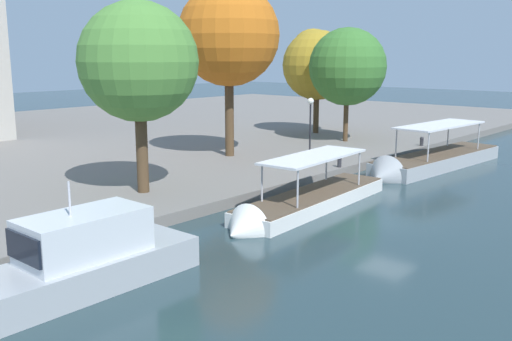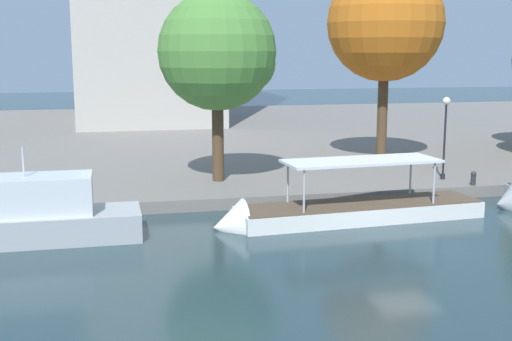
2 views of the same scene
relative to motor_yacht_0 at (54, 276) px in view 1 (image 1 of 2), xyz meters
The scene contains 12 objects.
ground_plane 16.42m from the motor_yacht_0, 14.02° to the right, with size 220.00×220.00×0.00m, color #23383D.
dock_promenade 34.92m from the motor_yacht_0, 62.89° to the left, with size 120.00×55.00×0.62m, color slate.
motor_yacht_0 is the anchor object (origin of this frame).
tour_boat_1 14.58m from the motor_yacht_0, ahead, with size 13.08×3.54×3.93m.
tour_boat_2 30.08m from the motor_yacht_0, ahead, with size 15.18×4.14×4.31m.
mooring_bollard_0 36.37m from the motor_yacht_0, ahead, with size 0.33×0.33×0.78m.
mooring_bollard_1 23.84m from the motor_yacht_0, ahead, with size 0.31×0.31×0.78m.
lamp_post 23.68m from the motor_yacht_0, 14.49° to the left, with size 0.44×0.44×4.68m.
tree_0 26.84m from the motor_yacht_0, 30.53° to the left, with size 7.54×7.54×12.78m.
tree_1 14.97m from the motor_yacht_0, 38.07° to the left, with size 6.49×6.49×10.45m.
tree_2 40.60m from the motor_yacht_0, 22.94° to the left, with size 6.72×6.72×10.06m.
tree_3 36.35m from the motor_yacht_0, 16.65° to the left, with size 6.76×6.76×9.92m.
Camera 1 is at (-25.25, -13.38, 8.19)m, focal length 40.40 mm.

